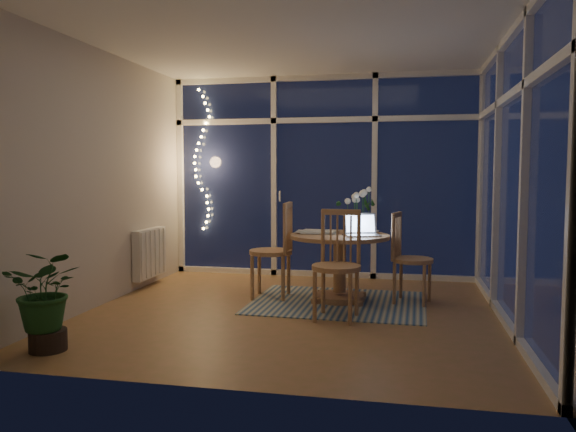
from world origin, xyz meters
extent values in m
plane|color=olive|center=(0.00, 0.00, 0.00)|extent=(4.00, 4.00, 0.00)
plane|color=silver|center=(0.00, 0.00, 2.60)|extent=(4.00, 4.00, 0.00)
cube|color=beige|center=(0.00, 2.00, 1.30)|extent=(4.00, 0.04, 2.60)
cube|color=beige|center=(0.00, -2.00, 1.30)|extent=(4.00, 0.04, 2.60)
cube|color=beige|center=(-2.00, 0.00, 1.30)|extent=(0.04, 4.00, 2.60)
cube|color=beige|center=(2.00, 0.00, 1.30)|extent=(0.04, 4.00, 2.60)
cube|color=white|center=(0.00, 1.96, 1.30)|extent=(4.00, 0.10, 2.60)
cube|color=white|center=(1.96, 0.00, 1.30)|extent=(0.10, 4.00, 2.60)
cube|color=silver|center=(-1.94, 0.90, 0.40)|extent=(0.10, 0.70, 0.58)
cube|color=black|center=(0.50, 5.00, -0.06)|extent=(12.00, 6.00, 0.10)
cube|color=#352313|center=(0.00, 5.50, 0.90)|extent=(11.00, 0.08, 1.80)
cube|color=#31323B|center=(0.30, 8.50, 2.20)|extent=(7.00, 3.00, 2.20)
sphere|color=black|center=(-0.80, 3.40, 0.45)|extent=(0.90, 0.90, 0.90)
cube|color=beige|center=(0.37, 0.47, 0.01)|extent=(1.81, 1.47, 0.01)
cylinder|color=#976A44|center=(0.37, 0.57, 0.35)|extent=(1.06, 1.06, 0.71)
cube|color=#976A44|center=(-0.38, 0.59, 0.53)|extent=(0.50, 0.50, 1.05)
cube|color=#976A44|center=(1.12, 0.62, 0.48)|extent=(0.53, 0.53, 0.96)
cube|color=#976A44|center=(0.43, -0.18, 0.51)|extent=(0.52, 0.52, 1.03)
imported|color=silver|center=(0.50, 0.91, 0.81)|extent=(0.21, 0.21, 0.21)
imported|color=silver|center=(0.70, 0.74, 0.73)|extent=(0.16, 0.16, 0.04)
cube|color=beige|center=(0.11, 0.66, 0.72)|extent=(0.41, 0.33, 0.02)
cube|color=black|center=(0.47, 0.52, 0.71)|extent=(0.13, 0.08, 0.01)
imported|color=#19461D|center=(-1.61, -1.54, 0.38)|extent=(0.65, 0.60, 0.76)
camera|label=1|loc=(1.03, -5.26, 1.35)|focal=35.00mm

